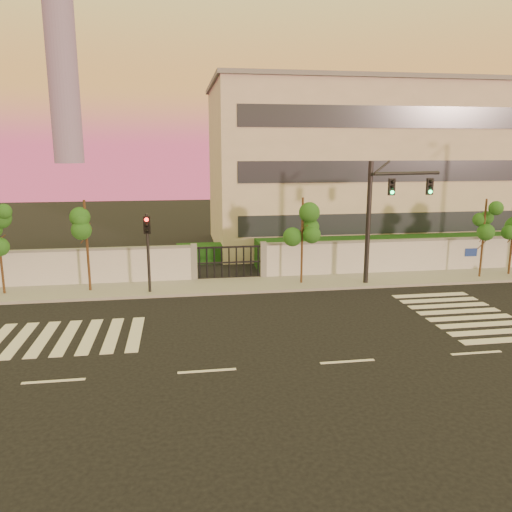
# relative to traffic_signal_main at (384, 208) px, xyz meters

# --- Properties ---
(ground) EXTENTS (120.00, 120.00, 0.00)m
(ground) POSITION_rel_traffic_signal_main_xyz_m (-5.27, -9.74, -4.31)
(ground) COLOR black
(ground) RESTS_ON ground
(sidewalk) EXTENTS (60.00, 3.00, 0.15)m
(sidewalk) POSITION_rel_traffic_signal_main_xyz_m (-5.27, 0.76, -4.23)
(sidewalk) COLOR gray
(sidewalk) RESTS_ON ground
(perimeter_wall) EXTENTS (60.00, 0.36, 2.20)m
(perimeter_wall) POSITION_rel_traffic_signal_main_xyz_m (-5.17, 2.26, -3.24)
(perimeter_wall) COLOR #BABCC2
(perimeter_wall) RESTS_ON ground
(hedge_row) EXTENTS (41.00, 4.25, 1.80)m
(hedge_row) POSITION_rel_traffic_signal_main_xyz_m (-4.11, 5.00, -3.49)
(hedge_row) COLOR black
(hedge_row) RESTS_ON ground
(institutional_building) EXTENTS (24.40, 12.40, 12.25)m
(institutional_building) POSITION_rel_traffic_signal_main_xyz_m (3.73, 12.25, 1.85)
(institutional_building) COLOR #BBB29E
(institutional_building) RESTS_ON ground
(distant_skyscraper) EXTENTS (16.00, 16.00, 118.00)m
(distant_skyscraper) POSITION_rel_traffic_signal_main_xyz_m (-70.27, 270.26, 57.68)
(distant_skyscraper) COLOR slate
(distant_skyscraper) RESTS_ON ground
(road_markings) EXTENTS (57.00, 7.62, 0.02)m
(road_markings) POSITION_rel_traffic_signal_main_xyz_m (-6.86, -5.98, -4.30)
(road_markings) COLOR silver
(road_markings) RESTS_ON ground
(street_tree_c) EXTENTS (1.61, 1.28, 4.91)m
(street_tree_c) POSITION_rel_traffic_signal_main_xyz_m (-15.78, 0.80, -0.70)
(street_tree_c) COLOR #382314
(street_tree_c) RESTS_ON ground
(street_tree_d) EXTENTS (1.46, 1.16, 4.88)m
(street_tree_d) POSITION_rel_traffic_signal_main_xyz_m (-4.39, 0.57, -0.72)
(street_tree_d) COLOR #382314
(street_tree_d) RESTS_ON ground
(street_tree_e) EXTENTS (1.42, 1.13, 4.68)m
(street_tree_e) POSITION_rel_traffic_signal_main_xyz_m (6.25, 0.29, -0.86)
(street_tree_e) COLOR #382314
(street_tree_e) RESTS_ON ground
(traffic_signal_main) EXTENTS (4.28, 1.04, 6.82)m
(traffic_signal_main) POSITION_rel_traffic_signal_main_xyz_m (0.00, 0.00, 0.00)
(traffic_signal_main) COLOR black
(traffic_signal_main) RESTS_ON ground
(traffic_signal_secondary) EXTENTS (0.33, 0.33, 4.24)m
(traffic_signal_secondary) POSITION_rel_traffic_signal_main_xyz_m (-12.67, -0.02, -1.62)
(traffic_signal_secondary) COLOR black
(traffic_signal_secondary) RESTS_ON ground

